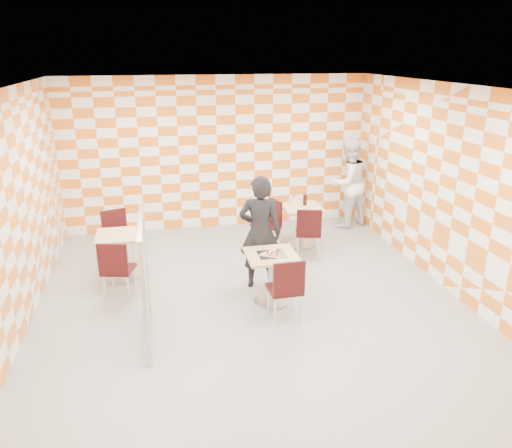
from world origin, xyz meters
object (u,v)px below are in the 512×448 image
(sport_bottle, at_px, (294,201))
(second_table, at_px, (301,219))
(man_white, at_px, (347,183))
(man_dark, at_px, (260,233))
(partition, at_px, (145,280))
(soda_bottle, at_px, (305,200))
(empty_table, at_px, (120,249))
(chair_empty_near, at_px, (116,266))
(chair_second_side, at_px, (270,221))
(chair_second_front, at_px, (308,229))
(main_table, at_px, (271,270))
(chair_main_front, at_px, (286,286))
(chair_empty_far, at_px, (117,233))

(sport_bottle, bearing_deg, second_table, -46.22)
(second_table, bearing_deg, sport_bottle, 133.78)
(man_white, bearing_deg, man_dark, 25.31)
(partition, xyz_separation_m, soda_bottle, (2.86, 2.70, 0.06))
(second_table, xyz_separation_m, man_dark, (-1.09, -1.49, 0.36))
(empty_table, relative_size, soda_bottle, 3.26)
(empty_table, relative_size, man_dark, 0.43)
(man_dark, xyz_separation_m, soda_bottle, (1.17, 1.58, -0.02))
(empty_table, height_order, man_white, man_white)
(man_white, bearing_deg, chair_empty_near, 8.45)
(chair_second_side, xyz_separation_m, sport_bottle, (0.49, 0.18, 0.29))
(man_white, relative_size, soda_bottle, 7.91)
(chair_second_front, distance_m, partition, 3.37)
(man_white, bearing_deg, main_table, 31.80)
(main_table, distance_m, soda_bottle, 2.44)
(second_table, distance_m, man_dark, 1.89)
(sport_bottle, bearing_deg, main_table, -113.36)
(partition, distance_m, man_dark, 2.02)
(second_table, bearing_deg, chair_main_front, -110.57)
(chair_main_front, xyz_separation_m, chair_second_side, (0.39, 2.59, 0.00))
(partition, height_order, sport_bottle, partition)
(empty_table, xyz_separation_m, soda_bottle, (3.26, 0.88, 0.34))
(empty_table, relative_size, chair_empty_far, 0.81)
(main_table, relative_size, chair_empty_far, 0.81)
(man_dark, relative_size, soda_bottle, 7.58)
(partition, bearing_deg, chair_second_front, 36.19)
(chair_main_front, relative_size, chair_empty_near, 1.00)
(second_table, distance_m, empty_table, 3.28)
(main_table, distance_m, chair_empty_far, 2.91)
(chair_second_side, bearing_deg, sport_bottle, 20.13)
(chair_empty_far, height_order, partition, partition)
(chair_empty_near, distance_m, sport_bottle, 3.52)
(sport_bottle, bearing_deg, man_dark, -121.23)
(main_table, height_order, empty_table, same)
(partition, height_order, soda_bottle, partition)
(chair_second_front, distance_m, soda_bottle, 0.80)
(soda_bottle, bearing_deg, chair_empty_far, -175.97)
(man_white, bearing_deg, chair_second_side, 6.70)
(second_table, distance_m, soda_bottle, 0.36)
(sport_bottle, height_order, soda_bottle, soda_bottle)
(main_table, xyz_separation_m, chair_second_side, (0.45, 1.99, 0.04))
(chair_empty_far, xyz_separation_m, man_white, (4.47, 1.02, 0.36))
(chair_second_side, height_order, sport_bottle, sport_bottle)
(main_table, relative_size, man_dark, 0.43)
(empty_table, height_order, man_dark, man_dark)
(main_table, relative_size, empty_table, 1.00)
(main_table, xyz_separation_m, second_table, (1.05, 2.05, 0.00))
(chair_second_front, bearing_deg, chair_main_front, -114.75)
(chair_second_side, bearing_deg, chair_empty_far, -178.01)
(chair_empty_near, bearing_deg, main_table, -12.84)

